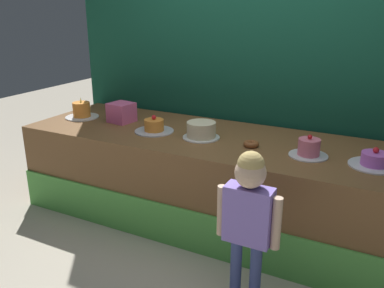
# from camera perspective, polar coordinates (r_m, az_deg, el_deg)

# --- Properties ---
(ground_plane) EXTENTS (12.00, 12.00, 0.00)m
(ground_plane) POSITION_cam_1_polar(r_m,az_deg,el_deg) (3.21, 1.19, -14.99)
(ground_plane) COLOR #BCB29E
(stage_platform) EXTENTS (3.58, 1.06, 0.76)m
(stage_platform) POSITION_cam_1_polar(r_m,az_deg,el_deg) (3.44, 5.05, -5.40)
(stage_platform) COLOR brown
(stage_platform) RESTS_ON ground_plane
(curtain_backdrop) EXTENTS (3.81, 0.08, 3.09)m
(curtain_backdrop) POSITION_cam_1_polar(r_m,az_deg,el_deg) (3.74, 9.38, 14.84)
(curtain_backdrop) COLOR #144C38
(curtain_backdrop) RESTS_ON ground_plane
(child_figure) EXTENTS (0.39, 0.18, 1.02)m
(child_figure) POSITION_cam_1_polar(r_m,az_deg,el_deg) (2.42, 7.92, -9.13)
(child_figure) COLOR #3F4C8C
(child_figure) RESTS_ON ground_plane
(pink_box) EXTENTS (0.23, 0.23, 0.18)m
(pink_box) POSITION_cam_1_polar(r_m,az_deg,el_deg) (3.82, -9.84, 4.37)
(pink_box) COLOR pink
(pink_box) RESTS_ON stage_platform
(donut) EXTENTS (0.12, 0.12, 0.04)m
(donut) POSITION_cam_1_polar(r_m,az_deg,el_deg) (3.15, 8.28, 0.01)
(donut) COLOR brown
(donut) RESTS_ON stage_platform
(cake_far_left) EXTENTS (0.32, 0.32, 0.20)m
(cake_far_left) POSITION_cam_1_polar(r_m,az_deg,el_deg) (4.06, -15.19, 4.48)
(cake_far_left) COLOR white
(cake_far_left) RESTS_ON stage_platform
(cake_left) EXTENTS (0.34, 0.34, 0.15)m
(cake_left) POSITION_cam_1_polar(r_m,az_deg,el_deg) (3.49, -5.33, 2.43)
(cake_left) COLOR silver
(cake_left) RESTS_ON stage_platform
(cake_center_left) EXTENTS (0.30, 0.30, 0.13)m
(cake_center_left) POSITION_cam_1_polar(r_m,az_deg,el_deg) (3.31, 1.30, 1.92)
(cake_center_left) COLOR white
(cake_center_left) RESTS_ON stage_platform
(cake_center_right) EXTENTS (0.28, 0.28, 0.16)m
(cake_center_right) POSITION_cam_1_polar(r_m,az_deg,el_deg) (3.02, 16.03, -0.63)
(cake_center_right) COLOR silver
(cake_center_right) RESTS_ON stage_platform
(cake_right) EXTENTS (0.33, 0.33, 0.13)m
(cake_right) POSITION_cam_1_polar(r_m,az_deg,el_deg) (2.99, 24.17, -2.13)
(cake_right) COLOR silver
(cake_right) RESTS_ON stage_platform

